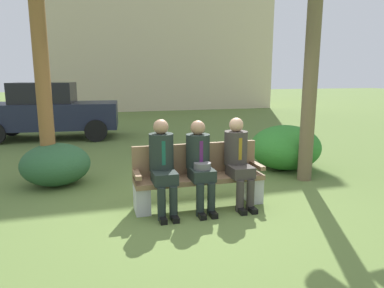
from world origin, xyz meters
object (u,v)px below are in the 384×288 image
at_px(seated_man_right, 238,157).
at_px(parked_car_near, 49,111).
at_px(shrub_near_bench, 285,147).
at_px(seated_man_left, 163,161).
at_px(shrub_mid_lawn, 56,164).
at_px(seated_man_middle, 200,160).
at_px(park_bench, 198,177).

height_order(seated_man_right, parked_car_near, parked_car_near).
bearing_deg(shrub_near_bench, seated_man_left, -150.97).
distance_m(seated_man_left, shrub_mid_lawn, 2.35).
bearing_deg(parked_car_near, shrub_near_bench, -45.38).
relative_size(seated_man_middle, shrub_near_bench, 0.88).
xyz_separation_m(seated_man_right, parked_car_near, (-3.26, 6.63, 0.12)).
relative_size(seated_man_middle, shrub_mid_lawn, 1.08).
relative_size(shrub_near_bench, shrub_mid_lawn, 1.23).
height_order(seated_man_right, shrub_near_bench, seated_man_right).
height_order(seated_man_left, seated_man_middle, seated_man_left).
bearing_deg(seated_man_middle, shrub_mid_lawn, 140.40).
xyz_separation_m(seated_man_middle, seated_man_right, (0.58, 0.01, 0.01)).
distance_m(park_bench, parked_car_near, 7.05).
bearing_deg(park_bench, seated_man_middle, -98.97).
bearing_deg(seated_man_middle, seated_man_right, 0.76).
distance_m(park_bench, seated_man_middle, 0.32).
relative_size(park_bench, parked_car_near, 0.47).
height_order(seated_man_right, shrub_mid_lawn, seated_man_right).
xyz_separation_m(shrub_near_bench, parked_car_near, (-4.98, 5.05, 0.39)).
bearing_deg(seated_man_right, park_bench, 167.24).
distance_m(seated_man_left, parked_car_near, 6.97).
bearing_deg(shrub_mid_lawn, shrub_near_bench, -1.88).
bearing_deg(park_bench, seated_man_left, -167.14).
relative_size(park_bench, seated_man_left, 1.45).
xyz_separation_m(shrub_near_bench, shrub_mid_lawn, (-4.39, 0.14, -0.08)).
bearing_deg(shrub_near_bench, parked_car_near, 134.62).
bearing_deg(shrub_near_bench, seated_man_middle, -145.53).
distance_m(park_bench, seated_man_right, 0.65).
relative_size(seated_man_middle, seated_man_right, 0.99).
bearing_deg(shrub_mid_lawn, parked_car_near, 96.88).
distance_m(seated_man_right, shrub_near_bench, 2.35).
distance_m(shrub_near_bench, shrub_mid_lawn, 4.39).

